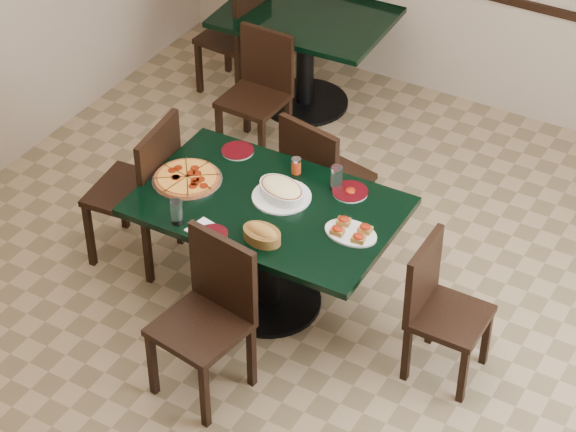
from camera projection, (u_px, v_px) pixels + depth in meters
The scene contains 20 objects.
floor at pixel (294, 318), 6.62m from camera, with size 5.50×5.50×0.00m, color #89704F.
main_table at pixel (268, 229), 6.38m from camera, with size 1.48×0.97×0.75m.
back_table at pixel (305, 43), 8.15m from camera, with size 1.24×0.93×0.75m.
chair_far at pixel (320, 175), 6.87m from camera, with size 0.51×0.51×0.93m.
chair_near at pixel (211, 308), 5.92m from camera, with size 0.50×0.50×0.94m.
chair_right at pixel (438, 304), 6.03m from camera, with size 0.40×0.40×0.84m.
chair_left at pixel (144, 185), 6.72m from camera, with size 0.52×0.52×1.00m.
back_chair_near at pixel (260, 86), 7.74m from camera, with size 0.42×0.42×0.88m.
back_chair_left at pixel (241, 32), 8.30m from camera, with size 0.45×0.45×0.92m.
pepperoni_pizza at pixel (187, 178), 6.43m from camera, with size 0.41×0.41×0.04m.
lasagna_casserole at pixel (282, 191), 6.28m from camera, with size 0.35×0.34×0.09m.
bread_basket at pixel (262, 234), 5.99m from camera, with size 0.25×0.18×0.10m.
bruschetta_platter at pixel (351, 231), 6.04m from camera, with size 0.31×0.22×0.05m.
side_plate_near at pixel (213, 234), 6.04m from camera, with size 0.17×0.17×0.02m.
side_plate_far_r at pixel (350, 192), 6.34m from camera, with size 0.20×0.20×0.03m.
side_plate_far_l at pixel (238, 151), 6.66m from camera, with size 0.19×0.19×0.02m.
napkin_setting at pixel (204, 229), 6.08m from camera, with size 0.18×0.18×0.01m.
water_glass_a at pixel (337, 178), 6.33m from camera, with size 0.07×0.07×0.15m, color white.
water_glass_b at pixel (177, 212), 6.09m from camera, with size 0.07×0.07×0.14m, color white.
pepper_shaker at pixel (296, 166), 6.47m from camera, with size 0.06×0.06×0.10m.
Camera 1 is at (2.40, -4.20, 4.57)m, focal length 70.00 mm.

